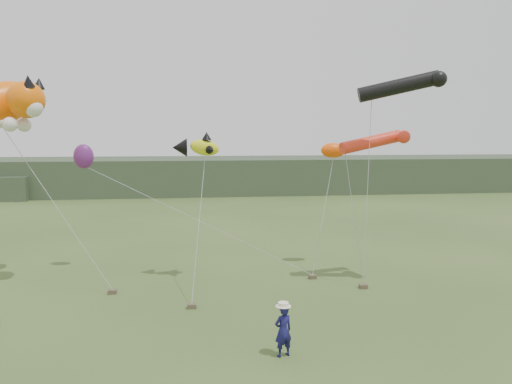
{
  "coord_description": "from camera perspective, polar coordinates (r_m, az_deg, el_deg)",
  "views": [
    {
      "loc": [
        -0.91,
        -14.68,
        6.79
      ],
      "look_at": [
        1.42,
        3.0,
        4.73
      ],
      "focal_mm": 35.0,
      "sensor_mm": 36.0,
      "label": 1
    }
  ],
  "objects": [
    {
      "name": "sandbag_anchors",
      "position": [
        21.45,
        -5.95,
        -11.64
      ],
      "size": [
        15.2,
        4.43,
        0.18
      ],
      "color": "brown",
      "rests_on": "ground"
    },
    {
      "name": "misc_kites",
      "position": [
        25.19,
        -5.63,
        4.41
      ],
      "size": [
        13.61,
        1.52,
        1.25
      ],
      "color": "#FF5208",
      "rests_on": "ground"
    },
    {
      "name": "festival_attendant",
      "position": [
        15.87,
        3.13,
        -15.56
      ],
      "size": [
        0.69,
        0.57,
        1.62
      ],
      "primitive_type": "imported",
      "rotation": [
        0.0,
        0.0,
        3.5
      ],
      "color": "#161550",
      "rests_on": "ground"
    },
    {
      "name": "ground",
      "position": [
        16.2,
        -3.78,
        -18.2
      ],
      "size": [
        120.0,
        120.0,
        0.0
      ],
      "primitive_type": "plane",
      "color": "#385123",
      "rests_on": "ground"
    },
    {
      "name": "fish_kite",
      "position": [
        23.0,
        -6.93,
        5.13
      ],
      "size": [
        2.21,
        1.48,
        1.17
      ],
      "color": "yellow",
      "rests_on": "ground"
    },
    {
      "name": "tube_kites",
      "position": [
        23.17,
        15.47,
        9.19
      ],
      "size": [
        4.17,
        2.66,
        3.66
      ],
      "color": "black",
      "rests_on": "ground"
    },
    {
      "name": "headland",
      "position": [
        59.61,
        -9.58,
        1.82
      ],
      "size": [
        90.0,
        13.0,
        4.0
      ],
      "color": "#2D3D28",
      "rests_on": "ground"
    }
  ]
}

